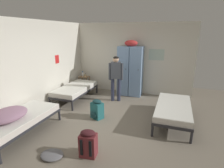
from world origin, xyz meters
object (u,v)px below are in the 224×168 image
object	(u,v)px
shelf_unit	(84,81)
backpack_teal	(97,110)
bed_left_rear	(75,89)
bed_left_front	(20,120)
person_traveler	(116,75)
water_bottle	(83,74)
clothes_pile_grey	(52,155)
bed_right	(173,109)
backpack_maroon	(88,144)
bedding_heap	(8,115)
locker_bank	(130,70)
lotion_bottle	(85,75)

from	to	relation	value
shelf_unit	backpack_teal	distance (m)	2.78
bed_left_rear	bed_left_front	bearing A→B (deg)	-90.00
shelf_unit	bed_left_front	bearing A→B (deg)	-86.09
shelf_unit	person_traveler	size ratio (longest dim) A/B	0.36
bed_left_rear	water_bottle	xyz separation A→B (m)	(-0.33, 1.17, 0.28)
person_traveler	clothes_pile_grey	distance (m)	3.42
bed_left_front	clothes_pile_grey	size ratio (longest dim) A/B	4.15
bed_left_front	bed_left_rear	xyz separation A→B (m)	(0.00, 2.51, 0.00)
person_traveler	clothes_pile_grey	xyz separation A→B (m)	(-0.22, -3.29, -0.91)
person_traveler	bed_left_front	bearing A→B (deg)	-116.29
bed_right	shelf_unit	bearing A→B (deg)	153.83
bed_left_rear	backpack_maroon	world-z (taller)	backpack_maroon
bed_left_front	shelf_unit	bearing A→B (deg)	93.91
shelf_unit	backpack_teal	size ratio (longest dim) A/B	1.04
bed_left_front	person_traveler	distance (m)	3.23
shelf_unit	backpack_maroon	world-z (taller)	shelf_unit
bed_right	clothes_pile_grey	xyz separation A→B (m)	(-2.17, -2.31, -0.34)
person_traveler	bed_left_rear	bearing A→B (deg)	-166.08
person_traveler	water_bottle	bearing A→B (deg)	154.75
bedding_heap	clothes_pile_grey	distance (m)	1.37
bedding_heap	backpack_maroon	world-z (taller)	bedding_heap
bed_left_rear	person_traveler	xyz separation A→B (m)	(1.41, 0.35, 0.57)
water_bottle	locker_bank	bearing A→B (deg)	0.08
bed_left_rear	backpack_teal	size ratio (longest dim) A/B	3.45
person_traveler	clothes_pile_grey	size ratio (longest dim) A/B	3.44
backpack_maroon	lotion_bottle	bearing A→B (deg)	118.39
water_bottle	lotion_bottle	world-z (taller)	water_bottle
bed_left_front	lotion_bottle	xyz separation A→B (m)	(-0.18, 3.62, 0.25)
bed_left_rear	person_traveler	size ratio (longest dim) A/B	1.21
backpack_teal	clothes_pile_grey	size ratio (longest dim) A/B	1.20
bed_left_rear	bedding_heap	size ratio (longest dim) A/B	2.22
bedding_heap	backpack_teal	xyz separation A→B (m)	(1.38, 1.62, -0.36)
bed_left_front	lotion_bottle	size ratio (longest dim) A/B	14.29
bed_right	backpack_maroon	bearing A→B (deg)	-126.68
bed_left_rear	locker_bank	bearing A→B (deg)	34.41
clothes_pile_grey	lotion_bottle	bearing A→B (deg)	108.75
locker_bank	clothes_pile_grey	size ratio (longest dim) A/B	4.52
bed_right	locker_bank	bearing A→B (deg)	132.52
lotion_bottle	backpack_maroon	bearing A→B (deg)	-61.61
locker_bank	bed_right	xyz separation A→B (m)	(1.65, -1.80, -0.59)
water_bottle	backpack_teal	world-z (taller)	water_bottle
bedding_heap	lotion_bottle	size ratio (longest dim) A/B	6.45
bed_left_rear	person_traveler	world-z (taller)	person_traveler
lotion_bottle	person_traveler	bearing A→B (deg)	-25.56
bed_right	lotion_bottle	xyz separation A→B (m)	(-3.54, 1.73, 0.25)
locker_bank	person_traveler	bearing A→B (deg)	-110.16
bed_left_rear	clothes_pile_grey	world-z (taller)	bed_left_rear
locker_bank	bed_left_rear	distance (m)	2.16
bed_right	bedding_heap	distance (m)	4.01
shelf_unit	bedding_heap	world-z (taller)	bedding_heap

